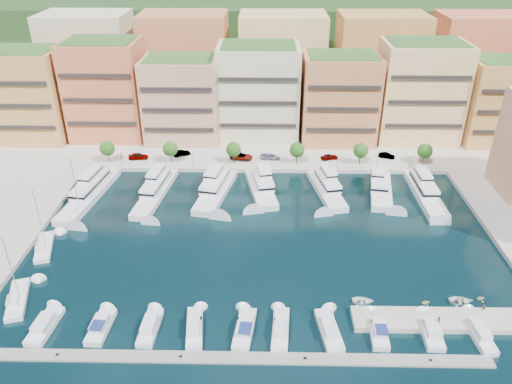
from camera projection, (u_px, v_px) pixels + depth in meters
ground at (264, 241)px, 98.34m from camera, size 400.00×400.00×0.00m
north_quay at (265, 126)px, 152.60m from camera, size 220.00×64.00×2.00m
hillside at (266, 81)px, 194.61m from camera, size 240.00×40.00×58.00m
south_pontoon at (243, 359)px, 72.14m from camera, size 72.00×2.20×0.35m
finger_pier at (454, 323)px, 78.58m from camera, size 32.00×5.00×2.00m
apartment_0 at (25, 95)px, 136.77m from camera, size 22.00×16.50×24.80m
apartment_1 at (107, 89)px, 137.67m from camera, size 20.00×16.50×26.80m
apartment_2 at (182, 99)px, 136.53m from camera, size 20.00×15.50×22.80m
apartment_3 at (258, 92)px, 137.20m from camera, size 22.00×16.50×25.80m
apartment_4 at (339, 98)px, 135.56m from camera, size 20.00×15.50×23.80m
apartment_5 at (419, 91)px, 136.21m from camera, size 22.00×16.50×26.80m
apartment_6 at (502, 101)px, 135.06m from camera, size 20.00×15.50×22.80m
backblock_0 at (91, 63)px, 156.30m from camera, size 26.00×18.00×30.00m
backblock_1 at (186, 63)px, 155.79m from camera, size 26.00×18.00×30.00m
backblock_2 at (282, 64)px, 155.28m from camera, size 26.00×18.00×30.00m
backblock_3 at (378, 64)px, 154.78m from camera, size 26.00×18.00×30.00m
backblock_4 at (476, 65)px, 154.27m from camera, size 26.00×18.00×30.00m
tree_0 at (107, 149)px, 126.04m from camera, size 3.80×3.80×5.65m
tree_1 at (170, 149)px, 125.77m from camera, size 3.80×3.80×5.65m
tree_2 at (233, 150)px, 125.50m from camera, size 3.80×3.80×5.65m
tree_3 at (297, 150)px, 125.23m from camera, size 3.80×3.80×5.65m
tree_4 at (361, 151)px, 124.96m from camera, size 3.80×3.80×5.65m
tree_5 at (425, 151)px, 124.69m from camera, size 3.80×3.80×5.65m
lamppost_0 at (121, 156)px, 124.41m from camera, size 0.30×0.30×4.20m
lamppost_1 at (193, 156)px, 124.10m from camera, size 0.30×0.30×4.20m
lamppost_2 at (265, 157)px, 123.80m from camera, size 0.30×0.30×4.20m
lamppost_3 at (338, 158)px, 123.49m from camera, size 0.30×0.30×4.20m
lamppost_4 at (411, 158)px, 123.19m from camera, size 0.30×0.30×4.20m
yacht_0 at (91, 191)px, 113.77m from camera, size 8.12×25.44×7.30m
yacht_1 at (156, 190)px, 114.46m from camera, size 7.19×23.08×7.30m
yacht_2 at (216, 188)px, 115.07m from camera, size 9.01×21.19×7.30m
yacht_3 at (261, 186)px, 115.94m from camera, size 8.07×18.55×7.30m
yacht_4 at (326, 188)px, 115.38m from camera, size 7.96×19.28×7.30m
yacht_5 at (381, 187)px, 115.48m from camera, size 7.54×18.49×7.30m
yacht_6 at (425, 191)px, 113.96m from camera, size 4.74×21.41×7.30m
cruiser_0 at (45, 326)px, 77.13m from camera, size 3.60×8.39×2.55m
cruiser_1 at (101, 327)px, 76.97m from camera, size 3.19×7.67×2.66m
cruiser_2 at (150, 328)px, 76.86m from camera, size 2.91×8.02×2.55m
cruiser_3 at (195, 328)px, 76.73m from camera, size 3.28×8.90×2.55m
cruiser_4 at (245, 329)px, 76.58m from camera, size 3.64×8.83×2.66m
cruiser_5 at (281, 330)px, 76.51m from camera, size 3.09×9.10×2.55m
cruiser_6 at (329, 330)px, 76.38m from camera, size 3.91×9.07×2.55m
cruiser_7 at (378, 331)px, 76.24m from camera, size 2.92×7.76×2.66m
cruiser_8 at (431, 332)px, 76.13m from camera, size 3.02×7.73×2.55m
cruiser_9 at (478, 332)px, 76.00m from camera, size 2.99×9.27×2.55m
sailboat_2 at (79, 211)px, 107.97m from camera, size 3.23×7.83×13.20m
sailboat_1 at (44, 248)px, 95.89m from camera, size 5.34×10.24×13.20m
sailboat_0 at (17, 300)px, 82.72m from camera, size 5.63×10.62×13.20m
tender_1 at (426, 302)px, 82.10m from camera, size 1.94×1.79×0.86m
tender_2 at (461, 301)px, 82.49m from camera, size 3.99×2.86×0.82m
tender_0 at (363, 301)px, 82.52m from camera, size 3.77×2.82×0.74m
tender_3 at (481, 298)px, 83.03m from camera, size 1.87×1.71×0.83m
car_0 at (138, 156)px, 128.91m from camera, size 5.21×2.65×1.70m
car_1 at (182, 153)px, 130.84m from camera, size 4.74×3.26×1.48m
car_2 at (241, 156)px, 128.88m from camera, size 6.39×3.83×1.66m
car_3 at (270, 157)px, 128.94m from camera, size 5.13×2.36×1.45m
car_4 at (329, 157)px, 128.81m from camera, size 4.68×2.97×1.49m
car_5 at (387, 156)px, 129.59m from camera, size 4.43×2.80×1.38m
person_0 at (438, 322)px, 75.99m from camera, size 0.58×0.79×1.98m
person_1 at (484, 305)px, 79.35m from camera, size 0.91×0.76×1.71m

